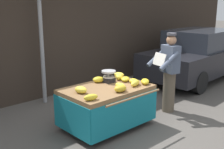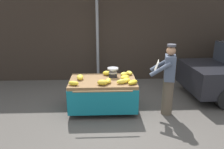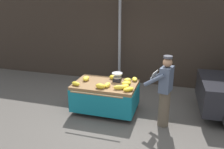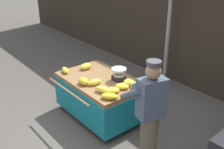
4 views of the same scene
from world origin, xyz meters
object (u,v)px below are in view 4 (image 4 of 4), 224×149
object	(u,v)px
banana_bunch_0	(86,66)
vendor_person	(150,116)
banana_bunch_4	(119,73)
banana_bunch_9	(122,86)
street_pole	(169,23)
banana_cart	(101,89)
banana_bunch_6	(84,81)
banana_bunch_8	(65,70)
banana_bunch_3	(110,96)
banana_bunch_2	(95,82)
banana_bunch_5	(129,83)
weighing_scale	(119,74)
banana_bunch_7	(114,90)
banana_bunch_1	(142,84)
banana_bunch_10	(103,90)

from	to	relation	value
banana_bunch_0	vendor_person	size ratio (longest dim) A/B	0.15
banana_bunch_0	banana_bunch_4	xyz separation A→B (m)	(0.66, 0.31, -0.00)
banana_bunch_0	banana_bunch_9	world-z (taller)	banana_bunch_0
street_pole	banana_cart	bearing A→B (deg)	-85.56
banana_bunch_0	street_pole	bearing A→B (deg)	78.73
banana_bunch_6	banana_bunch_8	bearing A→B (deg)	179.30
banana_bunch_3	banana_bunch_9	distance (m)	0.42
banana_cart	banana_bunch_2	bearing A→B (deg)	-60.22
banana_bunch_3	banana_bunch_9	bearing A→B (deg)	109.89
street_pole	banana_bunch_5	world-z (taller)	street_pole
weighing_scale	banana_bunch_6	world-z (taller)	weighing_scale
banana_bunch_8	banana_bunch_7	bearing A→B (deg)	9.78
street_pole	vendor_person	world-z (taller)	street_pole
banana_bunch_3	street_pole	bearing A→B (deg)	109.66
banana_bunch_1	banana_bunch_5	xyz separation A→B (m)	(-0.16, -0.16, 0.01)
banana_bunch_7	banana_bunch_9	size ratio (longest dim) A/B	0.83
banana_bunch_2	banana_bunch_8	xyz separation A→B (m)	(-0.79, -0.13, -0.00)
banana_bunch_6	banana_bunch_8	size ratio (longest dim) A/B	0.98
banana_bunch_6	street_pole	bearing A→B (deg)	93.58
banana_bunch_7	weighing_scale	bearing A→B (deg)	129.28
street_pole	banana_bunch_2	world-z (taller)	street_pole
banana_cart	banana_bunch_4	size ratio (longest dim) A/B	7.31
street_pole	vendor_person	xyz separation A→B (m)	(1.69, -2.33, -0.63)
banana_cart	banana_bunch_9	xyz separation A→B (m)	(0.55, 0.05, 0.26)
banana_bunch_2	banana_bunch_4	bearing A→B (deg)	92.32
banana_bunch_4	banana_bunch_9	bearing A→B (deg)	-34.90
banana_bunch_0	banana_bunch_6	world-z (taller)	banana_bunch_6
banana_bunch_7	banana_bunch_9	xyz separation A→B (m)	(-0.02, 0.20, 0.00)
banana_bunch_8	banana_bunch_10	size ratio (longest dim) A/B	0.82
street_pole	banana_bunch_4	xyz separation A→B (m)	(0.27, -1.68, -0.65)
banana_bunch_6	banana_bunch_9	xyz separation A→B (m)	(0.56, 0.42, -0.02)
banana_bunch_0	banana_bunch_6	bearing A→B (deg)	-37.48
weighing_scale	banana_bunch_0	bearing A→B (deg)	-167.57
banana_bunch_3	banana_bunch_6	world-z (taller)	banana_bunch_6
banana_bunch_1	vendor_person	size ratio (longest dim) A/B	0.13
banana_bunch_0	banana_bunch_9	distance (m)	1.11
banana_bunch_4	banana_bunch_10	distance (m)	0.75
banana_bunch_8	banana_bunch_10	world-z (taller)	banana_bunch_10
banana_bunch_6	banana_bunch_7	xyz separation A→B (m)	(0.58, 0.22, -0.02)
vendor_person	banana_bunch_3	bearing A→B (deg)	-176.53
banana_bunch_9	weighing_scale	bearing A→B (deg)	149.09
banana_bunch_5	weighing_scale	bearing A→B (deg)	179.45
banana_bunch_10	banana_bunch_9	bearing A→B (deg)	75.14
banana_bunch_5	banana_bunch_10	world-z (taller)	banana_bunch_5
weighing_scale	vendor_person	bearing A→B (deg)	-22.11
street_pole	banana_cart	distance (m)	2.24
banana_cart	banana_bunch_6	xyz separation A→B (m)	(-0.01, -0.37, 0.28)
weighing_scale	vendor_person	xyz separation A→B (m)	(1.27, -0.52, -0.04)
banana_bunch_2	banana_bunch_6	xyz separation A→B (m)	(-0.14, -0.14, 0.01)
banana_bunch_8	banana_bunch_4	bearing A→B (deg)	43.24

